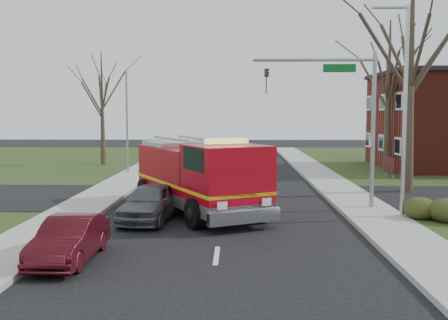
{
  "coord_description": "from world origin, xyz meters",
  "views": [
    {
      "loc": [
        0.58,
        -21.27,
        4.27
      ],
      "look_at": [
        0.0,
        3.55,
        2.0
      ],
      "focal_mm": 42.0,
      "sensor_mm": 36.0,
      "label": 1
    }
  ],
  "objects_px": {
    "traffic_signal_mast": "(344,102)",
    "parked_car_maroon": "(150,202)",
    "fire_engine": "(199,178)",
    "parked_car_gray": "(70,239)"
  },
  "relations": [
    {
      "from": "parked_car_gray",
      "to": "traffic_signal_mast",
      "type": "bearing_deg",
      "value": 41.89
    },
    {
      "from": "parked_car_maroon",
      "to": "fire_engine",
      "type": "bearing_deg",
      "value": 47.71
    },
    {
      "from": "fire_engine",
      "to": "parked_car_gray",
      "type": "bearing_deg",
      "value": -141.78
    },
    {
      "from": "traffic_signal_mast",
      "to": "parked_car_maroon",
      "type": "xyz_separation_m",
      "value": [
        -8.01,
        -2.5,
        -3.97
      ]
    },
    {
      "from": "traffic_signal_mast",
      "to": "fire_engine",
      "type": "relative_size",
      "value": 0.8
    },
    {
      "from": "traffic_signal_mast",
      "to": "parked_car_gray",
      "type": "distance_m",
      "value": 13.09
    },
    {
      "from": "fire_engine",
      "to": "parked_car_gray",
      "type": "distance_m",
      "value": 7.93
    },
    {
      "from": "parked_car_gray",
      "to": "parked_car_maroon",
      "type": "bearing_deg",
      "value": 77.1
    },
    {
      "from": "traffic_signal_mast",
      "to": "parked_car_maroon",
      "type": "relative_size",
      "value": 1.56
    },
    {
      "from": "traffic_signal_mast",
      "to": "fire_engine",
      "type": "distance_m",
      "value": 7.03
    }
  ]
}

